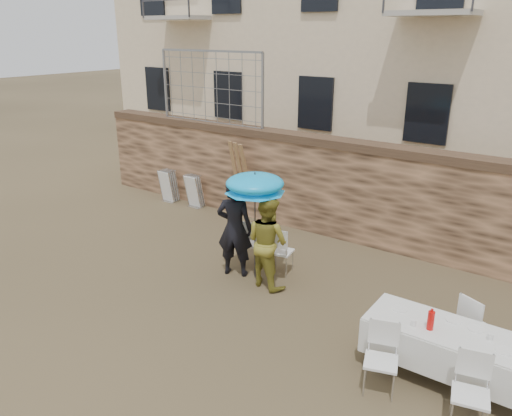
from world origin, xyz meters
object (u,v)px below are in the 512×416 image
Objects in this scene: woman_dress at (267,242)px; couple_chair_right at (281,250)px; soda_bottle at (431,320)px; umbrella at (255,187)px; table_chair_back at (476,325)px; table_chair_front_left at (381,360)px; chair_stack_right at (196,190)px; table_chair_front_right at (471,394)px; man_suit at (235,228)px; couple_chair_left at (252,242)px; banquet_table at (448,332)px; chair_stack_left at (172,184)px.

woman_dress is 0.67m from couple_chair_right.
umbrella is at bearing 163.39° from soda_bottle.
table_chair_front_left is at bearing 88.23° from table_chair_back.
table_chair_front_right is at bearing -27.25° from chair_stack_right.
table_chair_back is at bearing 159.50° from man_suit.
couple_chair_left is (-0.40, 0.45, -1.34)m from umbrella.
table_chair_front_right is 1.04× the size of chair_stack_right.
table_chair_front_left is (2.89, -2.12, 0.00)m from couple_chair_right.
banquet_table is 8.99m from chair_stack_left.
woman_dress is 0.89× the size of umbrella.
woman_dress is at bearing 85.51° from couple_chair_right.
couple_chair_right is at bearing 125.83° from table_chair_front_left.
umbrella is 3.86m from soda_bottle.
soda_bottle reaches higher than table_chair_back.
woman_dress is at bearing 159.78° from man_suit.
woman_dress reaches higher than couple_chair_right.
table_chair_front_right is (1.10, 0.00, 0.00)m from table_chair_front_left.
table_chair_front_left is (-0.60, -0.75, -0.25)m from banquet_table.
umbrella is 4.05m from banquet_table.
banquet_table is (4.19, -0.82, -0.22)m from man_suit.
woman_dress is 5.52m from chair_stack_left.
table_chair_front_left reaches higher than chair_stack_right.
chair_stack_left is at bearing -51.47° from man_suit.
chair_stack_right is (-3.25, 1.97, -0.02)m from couple_chair_left.
table_chair_back is (0.20, 0.80, -0.25)m from banquet_table.
chair_stack_left is at bearing 152.01° from umbrella.
couple_chair_left and table_chair_front_right have the same top height.
banquet_table is 0.86m from table_chair_back.
couple_chair_right is at bearing 56.31° from umbrella.
woman_dress is 1.80× the size of couple_chair_right.
chair_stack_right is at bearing 146.47° from umbrella.
couple_chair_left is 1.00× the size of table_chair_front_left.
soda_bottle is 0.84m from table_chair_front_left.
woman_dress is 1.80× the size of table_chair_front_left.
woman_dress is at bearing 163.32° from soda_bottle.
table_chair_back is (0.80, 1.55, 0.00)m from table_chair_front_left.
umbrella is 2.01× the size of couple_chair_left.
couple_chair_left is 1.00× the size of table_chair_front_right.
couple_chair_right is 3.65m from soda_bottle.
table_chair_back is (4.39, -0.57, 0.00)m from couple_chair_left.
banquet_table is at bearing 149.74° from couple_chair_left.
chair_stack_left is 1.00× the size of chair_stack_right.
man_suit reaches higher than couple_chair_right.
banquet_table is at bearing -24.17° from chair_stack_right.
woman_dress is 1.80× the size of table_chair_back.
umbrella reaches higher than table_chair_back.
chair_stack_right is (-7.44, 3.34, -0.27)m from banquet_table.
banquet_table is at bearing 148.69° from man_suit.
table_chair_front_left is at bearing 162.64° from woman_dress.
woman_dress is at bearing 133.15° from table_chair_front_left.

